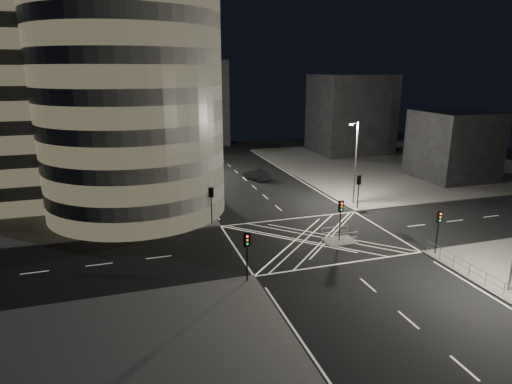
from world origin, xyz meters
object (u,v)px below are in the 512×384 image
object	(u,v)px
central_island	(339,241)
traffic_signal_nr	(439,224)
street_lamp_left_near	(196,165)
traffic_signal_nl	(247,248)
traffic_signal_island	(341,213)
street_lamp_right_far	(355,160)
traffic_signal_fl	(211,199)
sedan	(256,175)
traffic_signal_fr	(359,186)
street_lamp_left_far	(176,141)

from	to	relation	value
central_island	traffic_signal_nr	size ratio (longest dim) A/B	0.75
traffic_signal_nr	street_lamp_left_near	xyz separation A→B (m)	(-18.24, 18.80, 2.63)
traffic_signal_nl	traffic_signal_island	xyz separation A→B (m)	(10.80, 5.30, 0.00)
traffic_signal_nl	traffic_signal_island	bearing A→B (deg)	26.14
street_lamp_right_far	traffic_signal_fl	bearing A→B (deg)	-173.12
street_lamp_right_far	central_island	bearing A→B (deg)	-125.30
traffic_signal_nl	traffic_signal_nr	xyz separation A→B (m)	(17.60, 0.00, 0.00)
traffic_signal_fl	traffic_signal_island	distance (m)	13.62
traffic_signal_nl	sedan	bearing A→B (deg)	71.37
central_island	traffic_signal_nl	world-z (taller)	traffic_signal_nl
traffic_signal_island	central_island	bearing A→B (deg)	0.00
traffic_signal_fr	street_lamp_left_near	size ratio (longest dim) A/B	0.40
street_lamp_left_near	sedan	world-z (taller)	street_lamp_left_near
street_lamp_right_far	traffic_signal_fr	bearing A→B (deg)	-106.11
central_island	sedan	world-z (taller)	sedan
central_island	traffic_signal_fl	bearing A→B (deg)	142.46
traffic_signal_nl	traffic_signal_nr	distance (m)	17.60
sedan	central_island	bearing A→B (deg)	67.60
street_lamp_left_near	sedan	xyz separation A→B (m)	(11.00, 11.97, -4.75)
traffic_signal_fl	traffic_signal_island	size ratio (longest dim) A/B	1.00
traffic_signal_nl	street_lamp_left_near	world-z (taller)	street_lamp_left_near
traffic_signal_fr	street_lamp_left_far	world-z (taller)	street_lamp_left_far
traffic_signal_fr	street_lamp_right_far	distance (m)	3.48
traffic_signal_nl	traffic_signal_nr	size ratio (longest dim) A/B	1.00
traffic_signal_fl	street_lamp_left_near	world-z (taller)	street_lamp_left_near
street_lamp_left_near	traffic_signal_nl	bearing A→B (deg)	-88.06
traffic_signal_fl	traffic_signal_nr	xyz separation A→B (m)	(17.60, -13.60, 0.00)
traffic_signal_island	street_lamp_right_far	size ratio (longest dim) A/B	0.40
traffic_signal_nl	street_lamp_right_far	world-z (taller)	street_lamp_right_far
traffic_signal_island	street_lamp_left_near	size ratio (longest dim) A/B	0.40
traffic_signal_fl	street_lamp_left_near	bearing A→B (deg)	96.97
traffic_signal_fr	traffic_signal_nl	bearing A→B (deg)	-142.31
central_island	traffic_signal_nl	distance (m)	12.36
traffic_signal_nl	street_lamp_left_near	distance (m)	18.99
street_lamp_right_far	sedan	bearing A→B (deg)	117.73
central_island	street_lamp_left_near	world-z (taller)	street_lamp_left_near
central_island	street_lamp_left_near	xyz separation A→B (m)	(-11.44, 13.50, 5.47)
street_lamp_left_far	traffic_signal_nr	bearing A→B (deg)	-63.64
traffic_signal_nr	street_lamp_right_far	distance (m)	16.03
central_island	traffic_signal_fl	distance (m)	13.91
street_lamp_left_near	street_lamp_right_far	world-z (taller)	same
street_lamp_left_near	sedan	bearing A→B (deg)	47.39
central_island	traffic_signal_island	xyz separation A→B (m)	(0.00, 0.00, 2.84)
traffic_signal_fr	sedan	distance (m)	18.75
traffic_signal_nr	traffic_signal_island	distance (m)	8.62
traffic_signal_nr	sedan	xyz separation A→B (m)	(-7.23, 30.77, -2.13)
central_island	street_lamp_left_near	distance (m)	18.52
street_lamp_right_far	sedan	distance (m)	17.56
traffic_signal_nr	traffic_signal_island	xyz separation A→B (m)	(-6.80, 5.30, 0.00)
traffic_signal_fr	street_lamp_right_far	xyz separation A→B (m)	(0.64, 2.20, 2.63)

